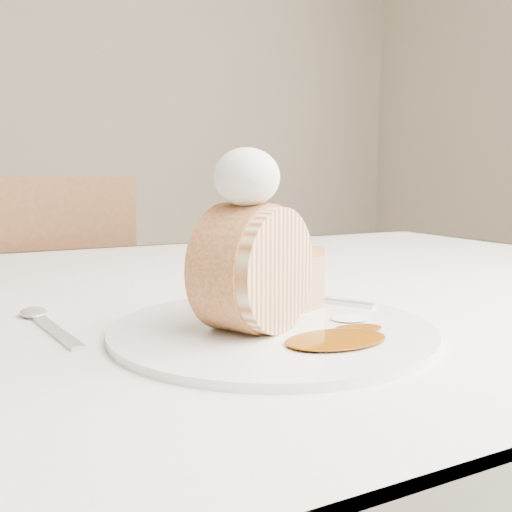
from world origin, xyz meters
name	(u,v)px	position (x,y,z in m)	size (l,w,h in m)	color
table	(208,361)	(0.00, 0.20, 0.66)	(1.40, 0.90, 0.75)	white
chair_far	(21,362)	(-0.17, 0.81, 0.50)	(0.53, 0.53, 0.88)	brown
plate	(272,329)	(-0.02, -0.01, 0.75)	(0.27, 0.27, 0.01)	white
roulade_slice	(254,268)	(-0.04, -0.01, 0.81)	(0.10, 0.10, 0.06)	beige
cake_chunk	(281,282)	(0.01, 0.04, 0.78)	(0.06, 0.06, 0.05)	#D3894F
whipped_cream	(247,177)	(-0.05, -0.01, 0.88)	(0.05, 0.05, 0.05)	white
caramel_drizzle	(248,144)	(-0.05, -0.01, 0.91)	(0.03, 0.02, 0.01)	#6C3504
caramel_pool	(336,339)	(0.00, -0.07, 0.76)	(0.09, 0.06, 0.00)	#6C3504
fork	(318,300)	(0.06, 0.05, 0.76)	(0.02, 0.16, 0.00)	silver
spoon	(57,332)	(-0.19, 0.08, 0.75)	(0.02, 0.14, 0.00)	silver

